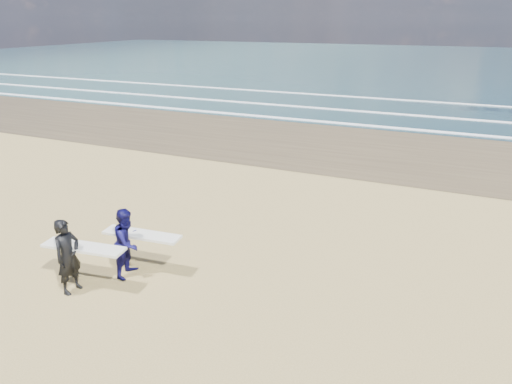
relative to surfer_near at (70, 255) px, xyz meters
The scene contains 2 objects.
surfer_near is the anchor object (origin of this frame).
surfer_far 1.52m from the surfer_near, 56.93° to the left, with size 2.24×1.21×1.92m.
Camera 1 is at (7.83, -6.84, 6.57)m, focal length 32.00 mm.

